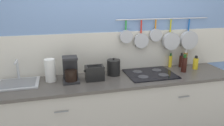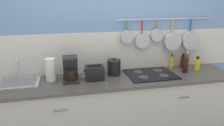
{
  "view_description": "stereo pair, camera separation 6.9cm",
  "coord_description": "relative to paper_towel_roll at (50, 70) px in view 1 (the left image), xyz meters",
  "views": [
    {
      "loc": [
        -0.68,
        -2.31,
        1.82
      ],
      "look_at": [
        -0.09,
        0.0,
        1.09
      ],
      "focal_mm": 35.0,
      "sensor_mm": 36.0,
      "label": 1
    },
    {
      "loc": [
        -0.62,
        -2.33,
        1.82
      ],
      "look_at": [
        -0.09,
        0.0,
        1.09
      ],
      "focal_mm": 35.0,
      "sensor_mm": 36.0,
      "label": 2
    }
  ],
  "objects": [
    {
      "name": "coffee_maker",
      "position": [
        0.22,
        -0.05,
        -0.01
      ],
      "size": [
        0.18,
        0.21,
        0.29
      ],
      "color": "#262628",
      "rests_on": "countertop"
    },
    {
      "name": "cooktop",
      "position": [
        1.19,
        -0.07,
        -0.12
      ],
      "size": [
        0.58,
        0.47,
        0.01
      ],
      "color": "black",
      "rests_on": "countertop"
    },
    {
      "name": "bottle_dish_soap",
      "position": [
        1.86,
        -0.02,
        -0.05
      ],
      "size": [
        0.07,
        0.07,
        0.18
      ],
      "color": "yellow",
      "rests_on": "countertop"
    },
    {
      "name": "toaster",
      "position": [
        0.49,
        -0.09,
        -0.04
      ],
      "size": [
        0.23,
        0.13,
        0.17
      ],
      "color": "black",
      "rests_on": "countertop"
    },
    {
      "name": "bottle_sesame_oil",
      "position": [
        1.72,
        0.1,
        -0.04
      ],
      "size": [
        0.06,
        0.06,
        0.19
      ],
      "color": "#33140F",
      "rests_on": "countertop"
    },
    {
      "name": "wall_back",
      "position": [
        0.79,
        0.22,
        0.25
      ],
      "size": [
        7.2,
        0.16,
        2.6
      ],
      "color": "#7293C6",
      "rests_on": "ground_plane"
    },
    {
      "name": "countertop",
      "position": [
        0.78,
        -0.11,
        -0.15
      ],
      "size": [
        2.82,
        0.59,
        0.03
      ],
      "color": "#4C4742",
      "rests_on": "cabinet_base"
    },
    {
      "name": "kettle",
      "position": [
        0.75,
        0.03,
        -0.03
      ],
      "size": [
        0.16,
        0.16,
        0.21
      ],
      "color": "black",
      "rests_on": "countertop"
    },
    {
      "name": "bottle_olive_oil",
      "position": [
        1.58,
        0.14,
        -0.05
      ],
      "size": [
        0.04,
        0.04,
        0.19
      ],
      "color": "yellow",
      "rests_on": "countertop"
    },
    {
      "name": "paper_towel_roll",
      "position": [
        0.0,
        0.0,
        0.0
      ],
      "size": [
        0.12,
        0.12,
        0.26
      ],
      "color": "white",
      "rests_on": "countertop"
    },
    {
      "name": "cabinet_base",
      "position": [
        0.78,
        -0.11,
        -0.6
      ],
      "size": [
        2.78,
        0.57,
        0.86
      ],
      "color": "#B7B2A8",
      "rests_on": "ground_plane"
    },
    {
      "name": "sink_basin",
      "position": [
        -0.36,
        -0.0,
        -0.11
      ],
      "size": [
        0.45,
        0.35,
        0.25
      ],
      "color": "#B7BABF",
      "rests_on": "countertop"
    },
    {
      "name": "bottle_vinegar",
      "position": [
        1.64,
        -0.09,
        -0.03
      ],
      "size": [
        0.07,
        0.07,
        0.23
      ],
      "color": "#33140F",
      "rests_on": "countertop"
    },
    {
      "name": "bottle_hot_sauce",
      "position": [
        1.78,
        0.12,
        -0.03
      ],
      "size": [
        0.05,
        0.05,
        0.23
      ],
      "color": "#8C5919",
      "rests_on": "countertop"
    }
  ]
}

